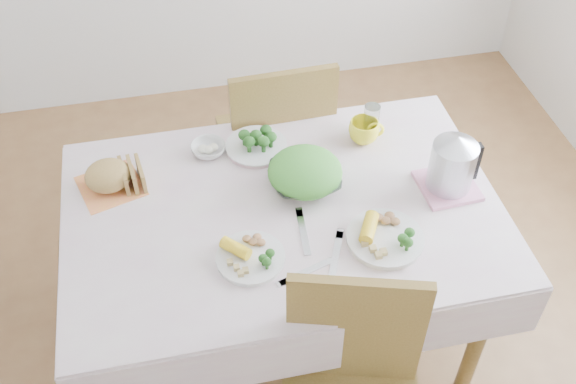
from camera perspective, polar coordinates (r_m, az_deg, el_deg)
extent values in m
plane|color=brown|center=(2.92, -0.31, -11.77)|extent=(3.60, 3.60, 0.00)
cube|color=brown|center=(2.61, -0.34, -7.27)|extent=(1.40, 0.90, 0.75)
cube|color=silver|center=(2.32, -0.38, -1.53)|extent=(1.50, 1.00, 0.01)
cube|color=brown|center=(3.02, -1.23, 4.06)|extent=(0.46, 0.46, 0.99)
imported|color=white|center=(2.38, 1.44, 1.13)|extent=(0.26, 0.26, 0.06)
cylinder|color=white|center=(2.17, -3.19, -5.58)|extent=(0.30, 0.30, 0.02)
cylinder|color=white|center=(2.24, 8.21, -3.92)|extent=(0.36, 0.36, 0.02)
cylinder|color=beige|center=(2.54, -2.70, 3.85)|extent=(0.27, 0.27, 0.02)
cube|color=#EF8947|center=(2.48, -14.77, 0.50)|extent=(0.26, 0.26, 0.00)
ellipsoid|color=olive|center=(2.44, -15.01, 1.44)|extent=(0.21, 0.20, 0.10)
imported|color=white|center=(2.53, -6.76, 3.63)|extent=(0.16, 0.16, 0.04)
imported|color=yellow|center=(2.57, 6.43, 5.14)|extent=(0.14, 0.14, 0.09)
cylinder|color=white|center=(2.60, 7.09, 6.28)|extent=(0.08, 0.08, 0.12)
cube|color=pink|center=(2.45, 13.32, 0.52)|extent=(0.21, 0.21, 0.02)
cylinder|color=#B2B5BA|center=(2.38, 13.77, 2.46)|extent=(0.19, 0.19, 0.22)
cube|color=silver|center=(2.25, 1.30, -3.41)|extent=(0.04, 0.20, 0.00)
cube|color=silver|center=(2.19, 4.08, -5.28)|extent=(0.10, 0.19, 0.00)
cube|color=silver|center=(2.14, 1.56, -6.76)|extent=(0.19, 0.08, 0.00)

